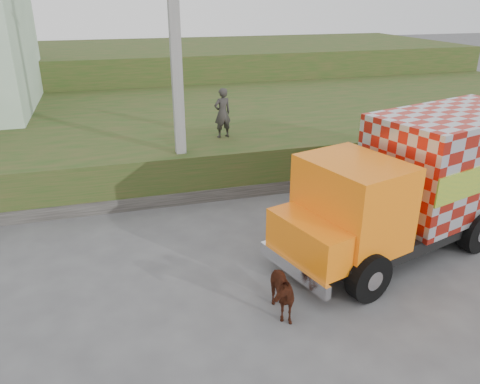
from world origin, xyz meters
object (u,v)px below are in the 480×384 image
object	(u,v)px
cargo_truck	(425,180)
pedestrian	(222,113)
utility_pole	(177,67)
cow	(277,291)

from	to	relation	value
cargo_truck	pedestrian	bearing A→B (deg)	106.20
utility_pole	cargo_truck	world-z (taller)	utility_pole
utility_pole	cargo_truck	size ratio (longest dim) A/B	1.02
cow	pedestrian	distance (m)	7.98
cargo_truck	pedestrian	xyz separation A→B (m)	(-3.75, 5.87, 0.62)
cow	pedestrian	size ratio (longest dim) A/B	0.75
cow	pedestrian	world-z (taller)	pedestrian
utility_pole	cargo_truck	bearing A→B (deg)	-40.29
pedestrian	cargo_truck	bearing A→B (deg)	109.04
utility_pole	cow	xyz separation A→B (m)	(0.82, -6.45, -3.54)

